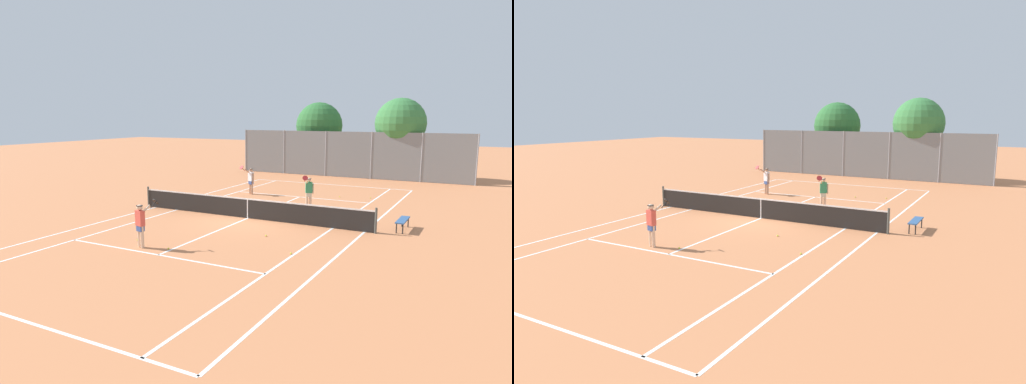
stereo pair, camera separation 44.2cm
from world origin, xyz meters
TOP-DOWN VIEW (x-y plane):
  - ground_plane at (0.00, 0.00)m, footprint 120.00×120.00m
  - court_line_markings at (0.00, 0.00)m, footprint 11.10×23.90m
  - tennis_net at (0.00, 0.00)m, footprint 12.00×0.10m
  - player_near_side at (-1.14, -5.97)m, footprint 0.79×0.71m
  - player_far_left at (-3.00, 5.87)m, footprint 0.86×0.68m
  - player_far_right at (1.69, 3.48)m, footprint 0.43×0.90m
  - loose_tennis_ball_0 at (2.12, 7.40)m, footprint 0.07×0.07m
  - loose_tennis_ball_1 at (2.20, -2.49)m, footprint 0.07×0.07m
  - loose_tennis_ball_2 at (-1.89, -5.35)m, footprint 0.07×0.07m
  - loose_tennis_ball_3 at (-0.11, -5.72)m, footprint 0.07×0.07m
  - loose_tennis_ball_4 at (3.81, 7.89)m, footprint 0.07×0.07m
  - loose_tennis_ball_5 at (4.02, -4.20)m, footprint 0.07×0.07m
  - courtside_bench at (6.82, 1.08)m, footprint 0.36×1.50m
  - back_fence at (0.00, 16.06)m, footprint 18.06×0.08m
  - tree_behind_left at (-3.18, 18.52)m, footprint 3.88×3.88m
  - tree_behind_right at (3.59, 17.61)m, footprint 3.80×3.80m

SIDE VIEW (x-z plane):
  - ground_plane at x=0.00m, z-range 0.00..0.00m
  - court_line_markings at x=0.00m, z-range 0.00..0.01m
  - loose_tennis_ball_0 at x=2.12m, z-range 0.00..0.07m
  - loose_tennis_ball_1 at x=2.20m, z-range 0.00..0.07m
  - loose_tennis_ball_2 at x=-1.89m, z-range 0.00..0.07m
  - loose_tennis_ball_3 at x=-0.11m, z-range 0.00..0.07m
  - loose_tennis_ball_4 at x=3.81m, z-range 0.00..0.07m
  - loose_tennis_ball_5 at x=4.02m, z-range 0.00..0.07m
  - courtside_bench at x=6.82m, z-range 0.18..0.64m
  - tennis_net at x=0.00m, z-range -0.03..1.04m
  - player_near_side at x=-1.14m, z-range 0.04..1.81m
  - player_far_left at x=-3.00m, z-range 0.04..1.81m
  - player_far_right at x=1.69m, z-range 0.04..1.81m
  - back_fence at x=0.00m, z-range 0.00..3.55m
  - tree_behind_left at x=-3.18m, z-range 0.84..6.68m
  - tree_behind_right at x=3.59m, z-range 1.00..7.06m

